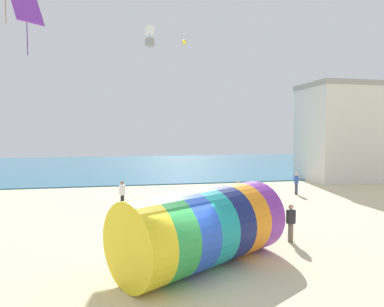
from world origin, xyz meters
The scene contains 11 objects.
ground_plane centered at (0.00, 0.00, 0.00)m, with size 120.00×120.00×0.00m, color beige.
sea centered at (0.00, 40.89, 0.05)m, with size 120.00×40.00×0.10m, color teal.
giant_inflatable_tube centered at (1.10, 1.10, 1.40)m, with size 7.05×5.80×2.81m.
kite_handler centered at (5.57, 2.97, 0.87)m, with size 0.39×0.27×1.70m.
kite_yellow_parafoil centered at (3.02, 15.72, 11.95)m, with size 0.67×1.06×0.55m.
kite_white_box centered at (0.29, 15.10, 12.07)m, with size 0.67×0.67×1.58m.
kite_purple_diamond centered at (-5.04, 2.32, 9.29)m, with size 1.20×1.15×2.31m.
bystander_near_water centered at (-1.83, 11.45, 0.92)m, with size 0.40×0.42×1.79m.
bystander_mid_beach centered at (5.57, 10.06, 0.90)m, with size 0.42×0.35×1.75m.
bystander_far_left centered at (11.75, 13.89, 0.89)m, with size 0.41×0.41×1.74m.
promenade_building centered at (22.93, 20.45, 4.96)m, with size 13.09×6.12×9.89m.
Camera 1 is at (-1.76, -10.92, 4.87)m, focal length 32.00 mm.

